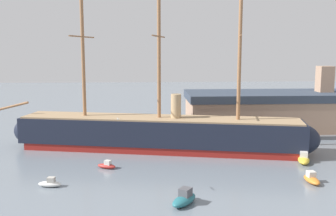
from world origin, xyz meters
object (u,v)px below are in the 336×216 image
at_px(motorboat_near_centre, 184,199).
at_px(motorboat_alongside_stern, 304,159).
at_px(seagull_in_flight, 118,119).
at_px(dockside_warehouse_right, 288,112).
at_px(motorboat_mid_right, 312,179).
at_px(motorboat_alongside_bow, 107,165).
at_px(motorboat_distant_centre, 183,127).
at_px(motorboat_mid_left, 50,183).
at_px(tall_ship, 159,133).

xyz_separation_m(motorboat_near_centre, motorboat_alongside_stern, (22.16, 16.86, -0.04)).
bearing_deg(seagull_in_flight, motorboat_near_centre, -27.29).
height_order(dockside_warehouse_right, seagull_in_flight, dockside_warehouse_right).
bearing_deg(motorboat_mid_right, motorboat_alongside_bow, 163.99).
relative_size(motorboat_alongside_bow, motorboat_alongside_stern, 0.71).
bearing_deg(motorboat_distant_centre, dockside_warehouse_right, -9.38).
xyz_separation_m(dockside_warehouse_right, seagull_in_flight, (-36.76, -37.75, 5.53)).
bearing_deg(motorboat_distant_centre, seagull_in_flight, -106.78).
bearing_deg(motorboat_mid_left, seagull_in_flight, -17.15).
xyz_separation_m(motorboat_mid_right, motorboat_alongside_bow, (-30.50, 8.75, -0.11)).
height_order(motorboat_alongside_stern, dockside_warehouse_right, dockside_warehouse_right).
bearing_deg(motorboat_alongside_bow, motorboat_distant_centre, 63.20).
xyz_separation_m(motorboat_alongside_stern, seagull_in_flight, (-30.56, -12.53, 9.53)).
height_order(motorboat_mid_left, motorboat_alongside_bow, motorboat_mid_left).
distance_m(motorboat_alongside_bow, motorboat_distant_centre, 34.06).
bearing_deg(dockside_warehouse_right, motorboat_mid_right, -104.41).
relative_size(motorboat_alongside_stern, dockside_warehouse_right, 0.10).
xyz_separation_m(motorboat_mid_left, motorboat_distant_centre, (22.56, 38.67, 0.01)).
relative_size(motorboat_mid_right, dockside_warehouse_right, 0.08).
bearing_deg(dockside_warehouse_right, motorboat_mid_left, -143.43).
bearing_deg(tall_ship, motorboat_alongside_bow, -128.74).
relative_size(motorboat_near_centre, dockside_warehouse_right, 0.10).
distance_m(motorboat_mid_right, motorboat_alongside_stern, 10.33).
xyz_separation_m(motorboat_alongside_bow, seagull_in_flight, (2.77, -11.35, 9.73)).
bearing_deg(motorboat_near_centre, dockside_warehouse_right, 56.03).
xyz_separation_m(motorboat_mid_right, motorboat_alongside_stern, (2.83, 9.93, 0.09)).
relative_size(motorboat_near_centre, motorboat_mid_right, 1.26).
height_order(motorboat_near_centre, dockside_warehouse_right, dockside_warehouse_right).
height_order(motorboat_alongside_bow, dockside_warehouse_right, dockside_warehouse_right).
relative_size(tall_ship, dockside_warehouse_right, 1.26).
height_order(tall_ship, motorboat_near_centre, tall_ship).
bearing_deg(motorboat_near_centre, motorboat_mid_right, 19.72).
bearing_deg(dockside_warehouse_right, tall_ship, -153.52).
bearing_deg(motorboat_distant_centre, tall_ship, -108.38).
distance_m(tall_ship, motorboat_mid_right, 29.47).
distance_m(motorboat_mid_right, motorboat_alongside_bow, 31.73).
relative_size(motorboat_near_centre, motorboat_distant_centre, 1.41).
bearing_deg(seagull_in_flight, motorboat_mid_left, 162.85).
bearing_deg(tall_ship, motorboat_near_centre, -85.32).
distance_m(motorboat_alongside_bow, dockside_warehouse_right, 47.73).
bearing_deg(motorboat_mid_right, dockside_warehouse_right, 75.59).
bearing_deg(motorboat_alongside_stern, motorboat_mid_right, -105.91).
distance_m(motorboat_near_centre, motorboat_mid_right, 20.53).
distance_m(motorboat_mid_left, motorboat_mid_right, 37.71).
height_order(motorboat_alongside_stern, motorboat_distant_centre, motorboat_alongside_stern).
relative_size(motorboat_distant_centre, seagull_in_flight, 2.73).
bearing_deg(motorboat_near_centre, motorboat_mid_left, 158.03).
bearing_deg(motorboat_distant_centre, motorboat_mid_left, -120.27).
distance_m(tall_ship, seagull_in_flight, 24.34).
height_order(motorboat_alongside_bow, seagull_in_flight, seagull_in_flight).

